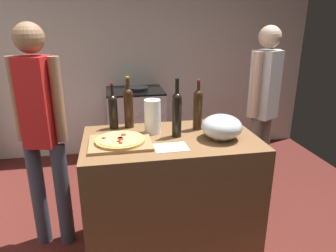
{
  "coord_description": "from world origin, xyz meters",
  "views": [
    {
      "loc": [
        -0.41,
        -1.21,
        1.66
      ],
      "look_at": [
        -0.03,
        0.84,
        0.95
      ],
      "focal_mm": 33.04,
      "sensor_mm": 36.0,
      "label": 1
    }
  ],
  "objects_px": {
    "person_in_stripes": "(41,128)",
    "paper_towel_roll": "(153,116)",
    "pizza": "(120,140)",
    "wine_bottle_clear": "(113,110)",
    "stove": "(136,126)",
    "mixing_bowl": "(222,127)",
    "wine_bottle_green": "(177,112)",
    "wine_bottle_amber": "(198,108)",
    "wine_bottle_dark": "(129,106)",
    "person_in_red": "(263,104)"
  },
  "relations": [
    {
      "from": "person_in_stripes",
      "to": "paper_towel_roll",
      "type": "bearing_deg",
      "value": -7.43
    },
    {
      "from": "pizza",
      "to": "wine_bottle_clear",
      "type": "distance_m",
      "value": 0.35
    },
    {
      "from": "pizza",
      "to": "stove",
      "type": "height_order",
      "value": "pizza"
    },
    {
      "from": "mixing_bowl",
      "to": "wine_bottle_green",
      "type": "xyz_separation_m",
      "value": [
        -0.29,
        0.1,
        0.09
      ]
    },
    {
      "from": "wine_bottle_amber",
      "to": "person_in_stripes",
      "type": "relative_size",
      "value": 0.22
    },
    {
      "from": "wine_bottle_green",
      "to": "stove",
      "type": "xyz_separation_m",
      "value": [
        -0.16,
        1.57,
        -0.62
      ]
    },
    {
      "from": "person_in_stripes",
      "to": "wine_bottle_green",
      "type": "bearing_deg",
      "value": -12.6
    },
    {
      "from": "wine_bottle_clear",
      "to": "stove",
      "type": "distance_m",
      "value": 1.47
    },
    {
      "from": "wine_bottle_amber",
      "to": "mixing_bowl",
      "type": "bearing_deg",
      "value": -64.21
    },
    {
      "from": "paper_towel_roll",
      "to": "wine_bottle_green",
      "type": "height_order",
      "value": "wine_bottle_green"
    },
    {
      "from": "paper_towel_roll",
      "to": "person_in_stripes",
      "type": "distance_m",
      "value": 0.78
    },
    {
      "from": "wine_bottle_green",
      "to": "wine_bottle_dark",
      "type": "bearing_deg",
      "value": 139.93
    },
    {
      "from": "mixing_bowl",
      "to": "wine_bottle_green",
      "type": "distance_m",
      "value": 0.32
    },
    {
      "from": "mixing_bowl",
      "to": "wine_bottle_amber",
      "type": "bearing_deg",
      "value": 115.79
    },
    {
      "from": "wine_bottle_dark",
      "to": "wine_bottle_clear",
      "type": "bearing_deg",
      "value": -178.09
    },
    {
      "from": "wine_bottle_clear",
      "to": "wine_bottle_amber",
      "type": "height_order",
      "value": "wine_bottle_amber"
    },
    {
      "from": "wine_bottle_amber",
      "to": "pizza",
      "type": "bearing_deg",
      "value": -160.89
    },
    {
      "from": "mixing_bowl",
      "to": "person_in_red",
      "type": "distance_m",
      "value": 0.94
    },
    {
      "from": "mixing_bowl",
      "to": "person_in_stripes",
      "type": "xyz_separation_m",
      "value": [
        -1.21,
        0.31,
        -0.04
      ]
    },
    {
      "from": "paper_towel_roll",
      "to": "wine_bottle_clear",
      "type": "height_order",
      "value": "wine_bottle_clear"
    },
    {
      "from": "stove",
      "to": "person_in_red",
      "type": "height_order",
      "value": "person_in_red"
    },
    {
      "from": "wine_bottle_amber",
      "to": "paper_towel_roll",
      "type": "bearing_deg",
      "value": -177.38
    },
    {
      "from": "wine_bottle_amber",
      "to": "stove",
      "type": "xyz_separation_m",
      "value": [
        -0.34,
        1.45,
        -0.61
      ]
    },
    {
      "from": "pizza",
      "to": "mixing_bowl",
      "type": "xyz_separation_m",
      "value": [
        0.68,
        -0.02,
        0.05
      ]
    },
    {
      "from": "wine_bottle_clear",
      "to": "stove",
      "type": "relative_size",
      "value": 0.36
    },
    {
      "from": "wine_bottle_green",
      "to": "person_in_stripes",
      "type": "xyz_separation_m",
      "value": [
        -0.92,
        0.21,
        -0.12
      ]
    },
    {
      "from": "mixing_bowl",
      "to": "paper_towel_roll",
      "type": "distance_m",
      "value": 0.49
    },
    {
      "from": "paper_towel_roll",
      "to": "stove",
      "type": "xyz_separation_m",
      "value": [
        -0.01,
        1.47,
        -0.57
      ]
    },
    {
      "from": "paper_towel_roll",
      "to": "wine_bottle_amber",
      "type": "bearing_deg",
      "value": 2.62
    },
    {
      "from": "pizza",
      "to": "wine_bottle_amber",
      "type": "distance_m",
      "value": 0.62
    },
    {
      "from": "wine_bottle_dark",
      "to": "wine_bottle_amber",
      "type": "relative_size",
      "value": 1.04
    },
    {
      "from": "wine_bottle_dark",
      "to": "wine_bottle_green",
      "type": "height_order",
      "value": "wine_bottle_green"
    },
    {
      "from": "paper_towel_roll",
      "to": "wine_bottle_amber",
      "type": "xyz_separation_m",
      "value": [
        0.33,
        0.02,
        0.04
      ]
    },
    {
      "from": "paper_towel_roll",
      "to": "wine_bottle_green",
      "type": "xyz_separation_m",
      "value": [
        0.15,
        -0.11,
        0.05
      ]
    },
    {
      "from": "wine_bottle_dark",
      "to": "person_in_stripes",
      "type": "height_order",
      "value": "person_in_stripes"
    },
    {
      "from": "wine_bottle_clear",
      "to": "wine_bottle_amber",
      "type": "distance_m",
      "value": 0.62
    },
    {
      "from": "wine_bottle_amber",
      "to": "wine_bottle_dark",
      "type": "bearing_deg",
      "value": 164.23
    },
    {
      "from": "wine_bottle_green",
      "to": "stove",
      "type": "bearing_deg",
      "value": 95.77
    },
    {
      "from": "pizza",
      "to": "paper_towel_roll",
      "type": "distance_m",
      "value": 0.31
    },
    {
      "from": "wine_bottle_dark",
      "to": "wine_bottle_green",
      "type": "distance_m",
      "value": 0.4
    },
    {
      "from": "person_in_stripes",
      "to": "mixing_bowl",
      "type": "bearing_deg",
      "value": -14.12
    },
    {
      "from": "wine_bottle_clear",
      "to": "person_in_red",
      "type": "distance_m",
      "value": 1.41
    },
    {
      "from": "pizza",
      "to": "wine_bottle_green",
      "type": "xyz_separation_m",
      "value": [
        0.39,
        0.08,
        0.14
      ]
    },
    {
      "from": "wine_bottle_dark",
      "to": "person_in_stripes",
      "type": "distance_m",
      "value": 0.63
    },
    {
      "from": "wine_bottle_clear",
      "to": "wine_bottle_dark",
      "type": "xyz_separation_m",
      "value": [
        0.11,
        0.0,
        0.02
      ]
    },
    {
      "from": "wine_bottle_clear",
      "to": "wine_bottle_amber",
      "type": "bearing_deg",
      "value": -12.57
    },
    {
      "from": "person_in_red",
      "to": "person_in_stripes",
      "type": "bearing_deg",
      "value": -168.55
    },
    {
      "from": "mixing_bowl",
      "to": "wine_bottle_clear",
      "type": "height_order",
      "value": "wine_bottle_clear"
    },
    {
      "from": "stove",
      "to": "person_in_red",
      "type": "bearing_deg",
      "value": -42.01
    },
    {
      "from": "pizza",
      "to": "person_in_red",
      "type": "distance_m",
      "value": 1.48
    }
  ]
}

